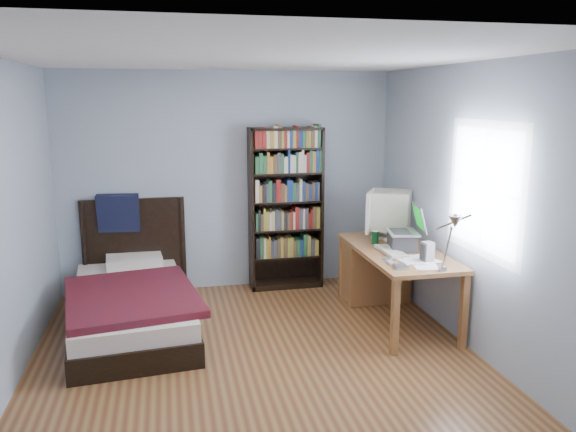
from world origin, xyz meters
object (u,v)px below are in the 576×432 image
at_px(laptop, 404,238).
at_px(soda_can, 375,238).
at_px(crt_monitor, 388,211).
at_px(keyboard, 391,251).
at_px(bed, 132,300).
at_px(speaker, 428,252).
at_px(bookshelf, 286,208).
at_px(desk_lamp, 454,227).
at_px(desk, 380,267).

distance_m(laptop, soda_can, 0.34).
relative_size(crt_monitor, keyboard, 1.39).
distance_m(soda_can, bed, 2.51).
height_order(keyboard, bed, bed).
xyz_separation_m(speaker, bookshelf, (-0.96, 1.69, 0.12)).
distance_m(crt_monitor, bed, 2.78).
height_order(desk_lamp, bed, desk_lamp).
bearing_deg(keyboard, bookshelf, 118.17).
relative_size(soda_can, bed, 0.06).
height_order(soda_can, bookshelf, bookshelf).
bearing_deg(soda_can, desk_lamp, -84.67).
distance_m(crt_monitor, speaker, 0.96).
relative_size(keyboard, bed, 0.20).
distance_m(crt_monitor, soda_can, 0.40).
distance_m(speaker, bed, 2.88).
bearing_deg(speaker, laptop, 85.10).
bearing_deg(crt_monitor, desk_lamp, -93.66).
height_order(keyboard, bookshelf, bookshelf).
bearing_deg(speaker, soda_can, 98.73).
distance_m(desk, soda_can, 0.44).
xyz_separation_m(laptop, bed, (-2.65, 0.44, -0.60)).
xyz_separation_m(laptop, desk_lamp, (-0.07, -1.08, 0.35)).
bearing_deg(bookshelf, bed, -154.79).
bearing_deg(crt_monitor, speaker, -89.28).
height_order(desk, soda_can, soda_can).
relative_size(laptop, bed, 0.20).
xyz_separation_m(desk_lamp, keyboard, (-0.10, 0.99, -0.46)).
height_order(crt_monitor, laptop, crt_monitor).
bearing_deg(laptop, soda_can, 127.01).
xyz_separation_m(keyboard, bed, (-2.48, 0.53, -0.49)).
bearing_deg(bookshelf, crt_monitor, -38.26).
height_order(crt_monitor, bed, crt_monitor).
distance_m(speaker, bookshelf, 1.95).
relative_size(bookshelf, bed, 0.83).
bearing_deg(keyboard, crt_monitor, 70.63).
bearing_deg(desk_lamp, bed, 149.41).
relative_size(crt_monitor, desk_lamp, 1.05).
xyz_separation_m(desk, bed, (-2.59, -0.01, -0.16)).
bearing_deg(crt_monitor, keyboard, -108.30).
distance_m(desk, speaker, 0.98).
height_order(keyboard, speaker, speaker).
height_order(laptop, bed, laptop).
xyz_separation_m(crt_monitor, desk_lamp, (-0.10, -1.58, 0.19)).
relative_size(laptop, desk_lamp, 0.75).
height_order(crt_monitor, bookshelf, bookshelf).
distance_m(desk_lamp, keyboard, 1.09).
bearing_deg(soda_can, keyboard, -85.32).
distance_m(laptop, keyboard, 0.22).
distance_m(desk, bookshelf, 1.29).
height_order(desk_lamp, soda_can, desk_lamp).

